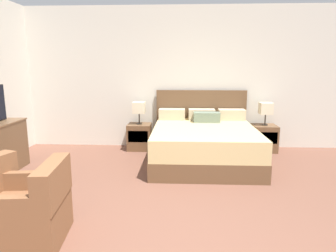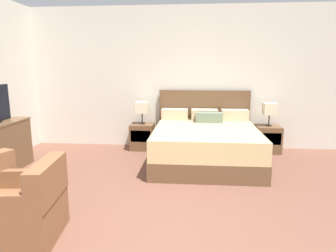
% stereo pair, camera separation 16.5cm
% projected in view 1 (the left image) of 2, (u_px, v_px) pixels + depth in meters
% --- Properties ---
extents(wall_back, '(7.05, 0.06, 2.77)m').
position_uv_depth(wall_back, '(174.00, 78.00, 5.95)').
color(wall_back, silver).
rests_on(wall_back, ground).
extents(bed, '(1.78, 2.01, 1.16)m').
position_uv_depth(bed, '(204.00, 142.00, 5.14)').
color(bed, brown).
rests_on(bed, ground).
extents(nightstand_left, '(0.45, 0.43, 0.51)m').
position_uv_depth(nightstand_left, '(140.00, 137.00, 5.90)').
color(nightstand_left, brown).
rests_on(nightstand_left, ground).
extents(nightstand_right, '(0.45, 0.43, 0.51)m').
position_uv_depth(nightstand_right, '(264.00, 138.00, 5.79)').
color(nightstand_right, brown).
rests_on(nightstand_right, ground).
extents(table_lamp_left, '(0.23, 0.23, 0.44)m').
position_uv_depth(table_lamp_left, '(139.00, 108.00, 5.79)').
color(table_lamp_left, '#332D28').
rests_on(table_lamp_left, nightstand_left).
extents(table_lamp_right, '(0.23, 0.23, 0.44)m').
position_uv_depth(table_lamp_right, '(266.00, 109.00, 5.68)').
color(table_lamp_right, '#332D28').
rests_on(table_lamp_right, nightstand_right).
extents(armchair_companion, '(0.76, 0.75, 0.76)m').
position_uv_depth(armchair_companion, '(30.00, 213.00, 2.75)').
color(armchair_companion, brown).
rests_on(armchair_companion, ground).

